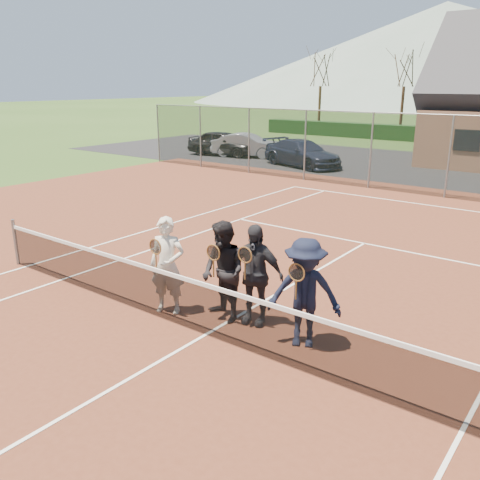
{
  "coord_description": "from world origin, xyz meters",
  "views": [
    {
      "loc": [
        5.11,
        -5.78,
        4.08
      ],
      "look_at": [
        -0.41,
        1.5,
        1.25
      ],
      "focal_mm": 38.0,
      "sensor_mm": 36.0,
      "label": 1
    }
  ],
  "objects_px": {
    "car_a": "(223,143)",
    "player_d": "(305,293)",
    "player_b": "(224,272)",
    "car_c": "(302,153)",
    "tennis_net": "(205,307)",
    "car_b": "(247,145)",
    "player_a": "(167,266)",
    "player_c": "(254,274)"
  },
  "relations": [
    {
      "from": "player_a",
      "to": "player_c",
      "type": "xyz_separation_m",
      "value": [
        1.51,
        0.59,
        -0.0
      ]
    },
    {
      "from": "car_b",
      "to": "player_b",
      "type": "relative_size",
      "value": 2.25
    },
    {
      "from": "car_a",
      "to": "player_c",
      "type": "bearing_deg",
      "value": -148.78
    },
    {
      "from": "car_b",
      "to": "car_c",
      "type": "xyz_separation_m",
      "value": [
        4.29,
        -1.11,
        0.0
      ]
    },
    {
      "from": "car_b",
      "to": "car_c",
      "type": "height_order",
      "value": "car_c"
    },
    {
      "from": "player_a",
      "to": "player_b",
      "type": "relative_size",
      "value": 1.0
    },
    {
      "from": "tennis_net",
      "to": "player_a",
      "type": "bearing_deg",
      "value": 165.41
    },
    {
      "from": "car_b",
      "to": "player_c",
      "type": "distance_m",
      "value": 21.23
    },
    {
      "from": "player_b",
      "to": "player_c",
      "type": "relative_size",
      "value": 1.0
    },
    {
      "from": "tennis_net",
      "to": "player_c",
      "type": "relative_size",
      "value": 6.49
    },
    {
      "from": "player_c",
      "to": "player_d",
      "type": "bearing_deg",
      "value": -9.53
    },
    {
      "from": "tennis_net",
      "to": "car_a",
      "type": "bearing_deg",
      "value": 128.24
    },
    {
      "from": "tennis_net",
      "to": "player_c",
      "type": "bearing_deg",
      "value": 68.44
    },
    {
      "from": "tennis_net",
      "to": "car_c",
      "type": "bearing_deg",
      "value": 115.6
    },
    {
      "from": "car_c",
      "to": "car_b",
      "type": "bearing_deg",
      "value": 93.13
    },
    {
      "from": "car_b",
      "to": "player_d",
      "type": "relative_size",
      "value": 2.25
    },
    {
      "from": "car_a",
      "to": "player_d",
      "type": "bearing_deg",
      "value": -146.96
    },
    {
      "from": "player_c",
      "to": "player_d",
      "type": "distance_m",
      "value": 1.12
    },
    {
      "from": "car_a",
      "to": "tennis_net",
      "type": "bearing_deg",
      "value": -150.96
    },
    {
      "from": "player_a",
      "to": "player_c",
      "type": "height_order",
      "value": "same"
    },
    {
      "from": "car_a",
      "to": "player_d",
      "type": "xyz_separation_m",
      "value": [
        15.3,
        -16.85,
        0.2
      ]
    },
    {
      "from": "car_b",
      "to": "player_b",
      "type": "bearing_deg",
      "value": -161.01
    },
    {
      "from": "player_b",
      "to": "tennis_net",
      "type": "bearing_deg",
      "value": -77.82
    },
    {
      "from": "car_b",
      "to": "player_d",
      "type": "height_order",
      "value": "player_d"
    },
    {
      "from": "player_c",
      "to": "player_a",
      "type": "bearing_deg",
      "value": -158.47
    },
    {
      "from": "car_a",
      "to": "player_d",
      "type": "height_order",
      "value": "player_d"
    },
    {
      "from": "player_c",
      "to": "car_c",
      "type": "bearing_deg",
      "value": 117.85
    },
    {
      "from": "car_c",
      "to": "player_b",
      "type": "relative_size",
      "value": 2.56
    },
    {
      "from": "car_b",
      "to": "car_c",
      "type": "relative_size",
      "value": 0.88
    },
    {
      "from": "tennis_net",
      "to": "player_d",
      "type": "distance_m",
      "value": 1.67
    },
    {
      "from": "car_b",
      "to": "car_c",
      "type": "bearing_deg",
      "value": -120.79
    },
    {
      "from": "car_b",
      "to": "player_b",
      "type": "height_order",
      "value": "player_b"
    },
    {
      "from": "car_c",
      "to": "tennis_net",
      "type": "distance_m",
      "value": 18.63
    },
    {
      "from": "car_c",
      "to": "tennis_net",
      "type": "bearing_deg",
      "value": -136.77
    },
    {
      "from": "player_a",
      "to": "player_b",
      "type": "bearing_deg",
      "value": 20.15
    },
    {
      "from": "player_a",
      "to": "car_a",
      "type": "bearing_deg",
      "value": 126.31
    },
    {
      "from": "player_c",
      "to": "car_a",
      "type": "bearing_deg",
      "value": 130.41
    },
    {
      "from": "player_b",
      "to": "player_c",
      "type": "height_order",
      "value": "same"
    },
    {
      "from": "car_a",
      "to": "player_b",
      "type": "bearing_deg",
      "value": -150.16
    },
    {
      "from": "player_b",
      "to": "player_d",
      "type": "relative_size",
      "value": 1.0
    },
    {
      "from": "car_c",
      "to": "tennis_net",
      "type": "height_order",
      "value": "car_c"
    },
    {
      "from": "car_a",
      "to": "car_c",
      "type": "xyz_separation_m",
      "value": [
        5.79,
        -0.76,
        -0.05
      ]
    }
  ]
}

